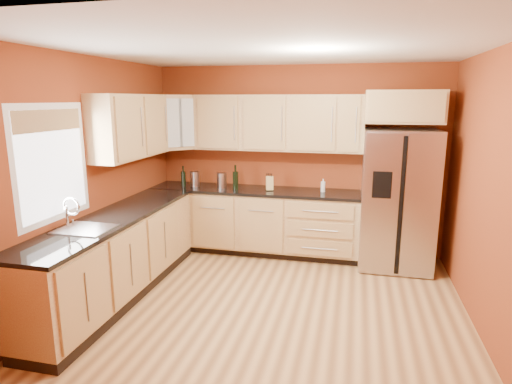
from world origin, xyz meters
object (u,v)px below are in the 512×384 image
canister_left (222,180)px  wine_bottle_a (236,177)px  knife_block (270,183)px  soap_dispenser (323,185)px  refrigerator (397,199)px

canister_left → wine_bottle_a: wine_bottle_a is taller
knife_block → soap_dispenser: (0.72, 0.06, -0.01)m
refrigerator → wine_bottle_a: 2.15m
canister_left → soap_dispenser: canister_left is taller
knife_block → soap_dispenser: bearing=-10.9°
wine_bottle_a → soap_dispenser: bearing=5.5°
canister_left → knife_block: canister_left is taller
canister_left → wine_bottle_a: 0.22m
canister_left → wine_bottle_a: bearing=-9.1°
wine_bottle_a → knife_block: bearing=6.2°
knife_block → soap_dispenser: knife_block is taller
wine_bottle_a → soap_dispenser: wine_bottle_a is taller
refrigerator → wine_bottle_a: size_ratio=5.24×
wine_bottle_a → soap_dispenser: size_ratio=1.94×
wine_bottle_a → knife_block: size_ratio=1.75×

